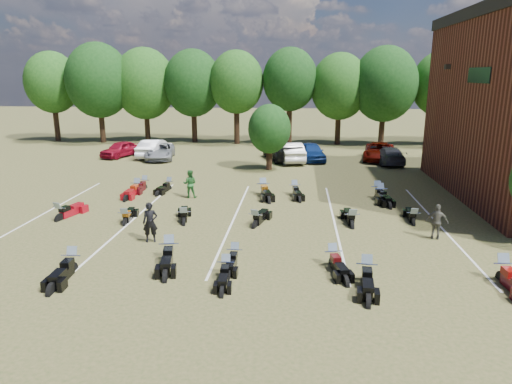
# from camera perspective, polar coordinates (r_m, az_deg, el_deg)

# --- Properties ---
(ground) EXTENTS (160.00, 160.00, 0.00)m
(ground) POSITION_cam_1_polar(r_m,az_deg,el_deg) (19.82, 4.62, -6.39)
(ground) COLOR brown
(ground) RESTS_ON ground
(car_0) EXTENTS (2.95, 4.30, 1.36)m
(car_0) POSITION_cam_1_polar(r_m,az_deg,el_deg) (41.85, -16.58, 5.16)
(car_0) COLOR maroon
(car_0) RESTS_ON ground
(car_1) EXTENTS (2.03, 4.88, 1.57)m
(car_1) POSITION_cam_1_polar(r_m,az_deg,el_deg) (40.92, -12.55, 5.36)
(car_1) COLOR silver
(car_1) RESTS_ON ground
(car_2) EXTENTS (3.02, 5.08, 1.32)m
(car_2) POSITION_cam_1_polar(r_m,az_deg,el_deg) (39.83, -11.90, 4.97)
(car_2) COLOR gray
(car_2) RESTS_ON ground
(car_3) EXTENTS (3.79, 5.75, 1.55)m
(car_3) POSITION_cam_1_polar(r_m,az_deg,el_deg) (38.69, 3.22, 5.16)
(car_3) COLOR black
(car_3) RESTS_ON ground
(car_4) EXTENTS (2.61, 4.65, 1.49)m
(car_4) POSITION_cam_1_polar(r_m,az_deg,el_deg) (38.63, 6.96, 5.02)
(car_4) COLOR navy
(car_4) RESTS_ON ground
(car_5) EXTENTS (2.62, 5.13, 1.61)m
(car_5) POSITION_cam_1_polar(r_m,az_deg,el_deg) (38.01, 4.34, 5.02)
(car_5) COLOR #B9B9B4
(car_5) RESTS_ON ground
(car_6) EXTENTS (3.39, 5.62, 1.46)m
(car_6) POSITION_cam_1_polar(r_m,az_deg,el_deg) (39.98, 15.12, 4.92)
(car_6) COLOR #540B04
(car_6) RESTS_ON ground
(car_7) EXTENTS (2.03, 4.73, 1.36)m
(car_7) POSITION_cam_1_polar(r_m,az_deg,el_deg) (38.53, 16.32, 4.41)
(car_7) COLOR #36373B
(car_7) RESTS_ON ground
(person_black) EXTENTS (0.72, 0.55, 1.75)m
(person_black) POSITION_cam_1_polar(r_m,az_deg,el_deg) (20.16, -13.08, -3.72)
(person_black) COLOR black
(person_black) RESTS_ON ground
(person_green) EXTENTS (0.83, 0.66, 1.65)m
(person_green) POSITION_cam_1_polar(r_m,az_deg,el_deg) (26.99, -8.26, 1.03)
(person_green) COLOR #256328
(person_green) RESTS_ON ground
(person_grey) EXTENTS (1.01, 0.66, 1.59)m
(person_grey) POSITION_cam_1_polar(r_m,az_deg,el_deg) (21.51, 21.69, -3.47)
(person_grey) COLOR #535047
(person_grey) RESTS_ON ground
(motorcycle_0) EXTENTS (0.91, 2.40, 1.31)m
(motorcycle_0) POSITION_cam_1_polar(r_m,az_deg,el_deg) (18.36, -21.93, -9.21)
(motorcycle_0) COLOR black
(motorcycle_0) RESTS_ON ground
(motorcycle_1) EXTENTS (1.23, 2.57, 1.37)m
(motorcycle_1) POSITION_cam_1_polar(r_m,az_deg,el_deg) (18.39, -10.74, -8.32)
(motorcycle_1) COLOR black
(motorcycle_1) RESTS_ON ground
(motorcycle_2) EXTENTS (0.68, 2.01, 1.11)m
(motorcycle_2) POSITION_cam_1_polar(r_m,az_deg,el_deg) (17.82, -2.68, -8.82)
(motorcycle_2) COLOR black
(motorcycle_2) RESTS_ON ground
(motorcycle_3) EXTENTS (0.77, 2.04, 1.12)m
(motorcycle_3) POSITION_cam_1_polar(r_m,az_deg,el_deg) (16.74, -3.77, -10.44)
(motorcycle_3) COLOR black
(motorcycle_3) RESTS_ON ground
(motorcycle_4) EXTENTS (0.99, 2.44, 1.33)m
(motorcycle_4) POSITION_cam_1_polar(r_m,az_deg,el_deg) (16.78, 13.56, -10.78)
(motorcycle_4) COLOR black
(motorcycle_4) RESTS_ON ground
(motorcycle_5) EXTENTS (1.14, 2.27, 1.21)m
(motorcycle_5) POSITION_cam_1_polar(r_m,az_deg,el_deg) (17.77, 9.54, -9.09)
(motorcycle_5) COLOR black
(motorcycle_5) RESTS_ON ground
(motorcycle_6) EXTENTS (0.92, 2.52, 1.38)m
(motorcycle_6) POSITION_cam_1_polar(r_m,az_deg,el_deg) (18.48, 28.37, -9.78)
(motorcycle_6) COLOR #470A0F
(motorcycle_6) RESTS_ON ground
(motorcycle_7) EXTENTS (1.30, 2.49, 1.33)m
(motorcycle_7) POSITION_cam_1_polar(r_m,az_deg,el_deg) (24.75, -23.27, -3.26)
(motorcycle_7) COLOR maroon
(motorcycle_7) RESTS_ON ground
(motorcycle_8) EXTENTS (0.91, 2.19, 1.19)m
(motorcycle_8) POSITION_cam_1_polar(r_m,az_deg,el_deg) (23.02, -16.01, -3.91)
(motorcycle_8) COLOR black
(motorcycle_8) RESTS_ON ground
(motorcycle_9) EXTENTS (1.16, 2.32, 1.24)m
(motorcycle_9) POSITION_cam_1_polar(r_m,az_deg,el_deg) (22.47, -8.99, -3.97)
(motorcycle_9) COLOR black
(motorcycle_9) RESTS_ON ground
(motorcycle_10) EXTENTS (1.26, 2.37, 1.26)m
(motorcycle_10) POSITION_cam_1_polar(r_m,az_deg,el_deg) (21.77, -0.09, -4.39)
(motorcycle_10) COLOR black
(motorcycle_10) RESTS_ON ground
(motorcycle_12) EXTENTS (0.81, 2.15, 1.18)m
(motorcycle_12) POSITION_cam_1_polar(r_m,az_deg,el_deg) (23.40, 19.02, -3.85)
(motorcycle_12) COLOR black
(motorcycle_12) RESTS_ON ground
(motorcycle_13) EXTENTS (0.87, 2.36, 1.29)m
(motorcycle_13) POSITION_cam_1_polar(r_m,az_deg,el_deg) (22.22, 11.88, -4.32)
(motorcycle_13) COLOR black
(motorcycle_13) RESTS_ON ground
(motorcycle_14) EXTENTS (0.80, 2.19, 1.20)m
(motorcycle_14) POSITION_cam_1_polar(r_m,az_deg,el_deg) (29.71, -13.75, 0.36)
(motorcycle_14) COLOR #3C080E
(motorcycle_14) RESTS_ON ground
(motorcycle_15) EXTENTS (0.82, 2.37, 1.31)m
(motorcycle_15) POSITION_cam_1_polar(r_m,az_deg,el_deg) (28.74, -14.65, -0.17)
(motorcycle_15) COLOR maroon
(motorcycle_15) RESTS_ON ground
(motorcycle_16) EXTENTS (1.01, 2.10, 1.12)m
(motorcycle_16) POSITION_cam_1_polar(r_m,az_deg,el_deg) (29.19, -10.84, 0.27)
(motorcycle_16) COLOR black
(motorcycle_16) RESTS_ON ground
(motorcycle_17) EXTENTS (1.39, 2.63, 1.40)m
(motorcycle_17) POSITION_cam_1_polar(r_m,az_deg,el_deg) (27.55, 0.90, -0.32)
(motorcycle_17) COLOR black
(motorcycle_17) RESTS_ON ground
(motorcycle_18) EXTENTS (1.09, 2.31, 1.23)m
(motorcycle_18) POSITION_cam_1_polar(r_m,az_deg,el_deg) (27.63, 4.84, -0.33)
(motorcycle_18) COLOR black
(motorcycle_18) RESTS_ON ground
(motorcycle_19) EXTENTS (1.02, 2.46, 1.33)m
(motorcycle_19) POSITION_cam_1_polar(r_m,az_deg,el_deg) (27.39, 15.25, -0.93)
(motorcycle_19) COLOR black
(motorcycle_19) RESTS_ON ground
(motorcycle_20) EXTENTS (0.90, 2.51, 1.38)m
(motorcycle_20) POSITION_cam_1_polar(r_m,az_deg,el_deg) (27.76, 14.89, -0.70)
(motorcycle_20) COLOR black
(motorcycle_20) RESTS_ON ground
(tree_line) EXTENTS (56.00, 6.00, 9.79)m
(tree_line) POSITION_cam_1_polar(r_m,az_deg,el_deg) (47.54, 3.99, 13.59)
(tree_line) COLOR black
(tree_line) RESTS_ON ground
(young_tree_midfield) EXTENTS (3.20, 3.20, 4.70)m
(young_tree_midfield) POSITION_cam_1_polar(r_m,az_deg,el_deg) (34.31, 1.68, 7.88)
(young_tree_midfield) COLOR black
(young_tree_midfield) RESTS_ON ground
(parking_lines) EXTENTS (20.10, 14.00, 0.01)m
(parking_lines) POSITION_cam_1_polar(r_m,az_deg,el_deg) (22.86, -2.84, -3.47)
(parking_lines) COLOR silver
(parking_lines) RESTS_ON ground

